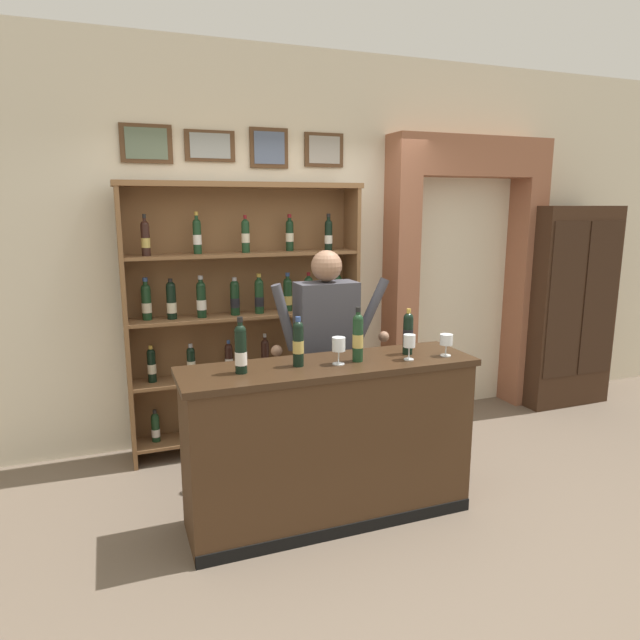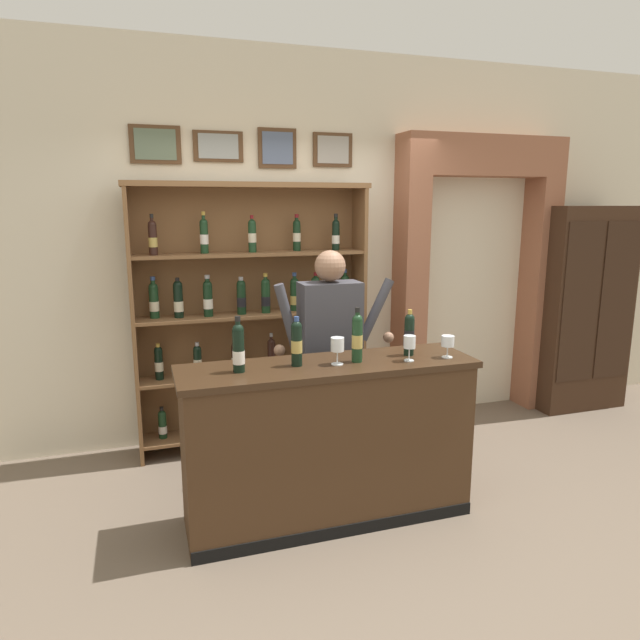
% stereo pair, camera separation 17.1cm
% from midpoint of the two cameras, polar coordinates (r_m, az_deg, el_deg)
% --- Properties ---
extents(ground_plane, '(14.00, 14.00, 0.02)m').
position_cam_midpoint_polar(ground_plane, '(3.88, 3.88, -19.09)').
color(ground_plane, '#6B5B4C').
extents(back_wall, '(12.00, 0.19, 3.21)m').
position_cam_midpoint_polar(back_wall, '(4.87, -2.88, 7.34)').
color(back_wall, beige).
rests_on(back_wall, ground).
extents(wine_shelf, '(1.89, 0.32, 2.13)m').
position_cam_midpoint_polar(wine_shelf, '(4.56, -5.88, 0.84)').
color(wine_shelf, brown).
rests_on(wine_shelf, ground).
extents(archway_doorway, '(1.58, 0.45, 2.56)m').
position_cam_midpoint_polar(archway_doorway, '(5.50, 15.97, 5.74)').
color(archway_doorway, '#935B42').
rests_on(archway_doorway, ground).
extents(side_cabinet, '(0.89, 0.37, 1.96)m').
position_cam_midpoint_polar(side_cabinet, '(6.04, 25.86, 1.01)').
color(side_cabinet, '#382316').
rests_on(side_cabinet, ground).
extents(tasting_counter, '(1.83, 0.52, 1.02)m').
position_cam_midpoint_polar(tasting_counter, '(3.60, 2.25, -12.27)').
color(tasting_counter, '#422B19').
rests_on(tasting_counter, ground).
extents(shopkeeper, '(0.91, 0.22, 1.66)m').
position_cam_midpoint_polar(shopkeeper, '(4.04, 2.24, -1.81)').
color(shopkeeper, '#2D3347').
rests_on(shopkeeper, ground).
extents(tasting_bottle_vin_santo, '(0.07, 0.07, 0.33)m').
position_cam_midpoint_polar(tasting_bottle_vin_santo, '(3.24, -6.76, -2.80)').
color(tasting_bottle_vin_santo, black).
rests_on(tasting_bottle_vin_santo, tasting_counter).
extents(tasting_bottle_bianco, '(0.07, 0.07, 0.30)m').
position_cam_midpoint_polar(tasting_bottle_bianco, '(3.34, -0.91, -2.27)').
color(tasting_bottle_bianco, black).
rests_on(tasting_bottle_bianco, tasting_counter).
extents(tasting_bottle_prosecco, '(0.07, 0.07, 0.34)m').
position_cam_midpoint_polar(tasting_bottle_prosecco, '(3.43, 5.21, -1.71)').
color(tasting_bottle_prosecco, '#19381E').
rests_on(tasting_bottle_prosecco, tasting_counter).
extents(tasting_bottle_brunello, '(0.07, 0.07, 0.30)m').
position_cam_midpoint_polar(tasting_bottle_brunello, '(3.63, 10.35, -1.33)').
color(tasting_bottle_brunello, black).
rests_on(tasting_bottle_brunello, tasting_counter).
extents(wine_glass_spare, '(0.08, 0.08, 0.14)m').
position_cam_midpoint_polar(wine_glass_spare, '(3.64, 14.11, -2.22)').
color(wine_glass_spare, silver).
rests_on(wine_glass_spare, tasting_counter).
extents(wine_glass_right, '(0.07, 0.07, 0.16)m').
position_cam_midpoint_polar(wine_glass_right, '(3.50, 10.42, -2.28)').
color(wine_glass_right, silver).
rests_on(wine_glass_right, tasting_counter).
extents(wine_glass_center, '(0.08, 0.08, 0.17)m').
position_cam_midpoint_polar(wine_glass_center, '(3.38, 3.22, -2.64)').
color(wine_glass_center, silver).
rests_on(wine_glass_center, tasting_counter).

